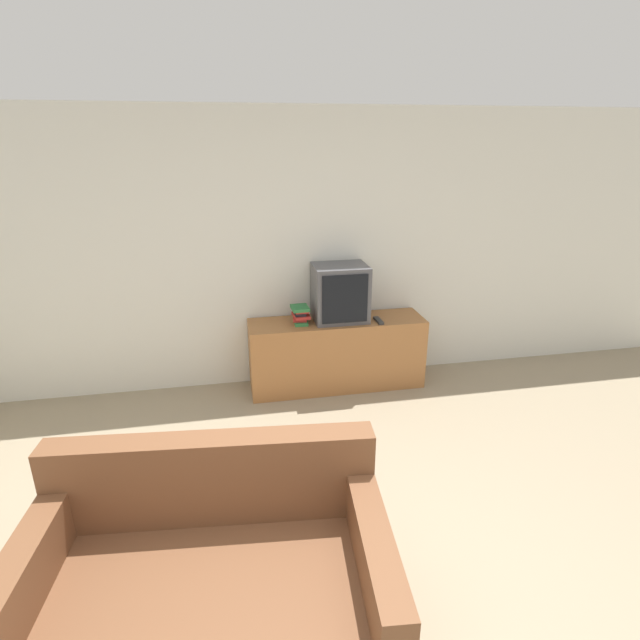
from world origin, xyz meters
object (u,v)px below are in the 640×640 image
Objects in this scene: book_stack at (300,315)px; remote_on_stand at (379,321)px; couch at (211,598)px; television at (340,293)px; tv_stand at (337,353)px.

book_stack is 1.14× the size of remote_on_stand.
couch is 8.10× the size of book_stack.
television is 2.50× the size of book_stack.
book_stack is (0.82, 2.54, 0.46)m from couch.
book_stack reaches higher than tv_stand.
television is 2.91m from couch.
tv_stand is at bearing 1.23° from book_stack.
book_stack is at bearing 171.88° from remote_on_stand.
couch is 9.25× the size of remote_on_stand.
tv_stand is at bearing 70.67° from couch.
television reaches higher than tv_stand.
television reaches higher than book_stack.
book_stack is (-0.35, -0.01, 0.43)m from tv_stand.
tv_stand is 0.98× the size of couch.
tv_stand is 0.55m from book_stack.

